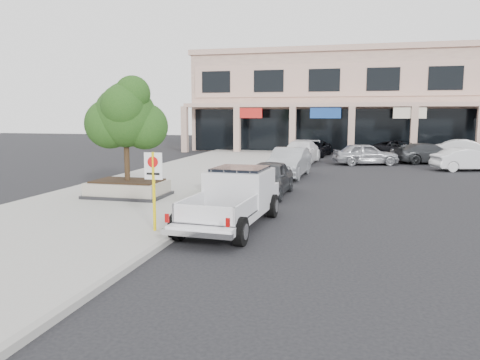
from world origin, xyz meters
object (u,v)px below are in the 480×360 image
lot_car_e (417,152)px  lot_car_f (468,150)px  curb_car_b (289,162)px  lot_car_c (429,153)px  planter (128,189)px  no_parking_sign (154,180)px  curb_car_c (300,152)px  curb_car_d (314,148)px  planter_tree (130,117)px  pickup_truck (230,199)px  curb_car_a (268,178)px  lot_car_d (402,149)px  lot_car_a (366,154)px  lot_car_b (467,160)px

lot_car_e → lot_car_f: bearing=-99.2°
curb_car_b → lot_car_c: curb_car_b is taller
planter → no_parking_sign: size_ratio=1.39×
curb_car_c → lot_car_c: 9.24m
no_parking_sign → curb_car_c: 21.14m
no_parking_sign → planter: bearing=124.5°
curb_car_d → lot_car_f: lot_car_f is taller
curb_car_b → lot_car_c: 13.01m
planter_tree → pickup_truck: size_ratio=0.70×
curb_car_a → lot_car_c: bearing=62.4°
curb_car_c → lot_car_c: size_ratio=1.11×
pickup_truck → curb_car_d: pickup_truck is taller
no_parking_sign → lot_car_f: (13.88, 25.94, -0.83)m
no_parking_sign → curb_car_c: bearing=85.1°
lot_car_d → planter_tree: bearing=175.3°
curb_car_a → lot_car_f: (11.91, 18.40, 0.05)m
no_parking_sign → curb_car_b: size_ratio=0.46×
lot_car_a → lot_car_b: (6.09, -2.05, -0.06)m
lot_car_d → lot_car_a: bearing=178.9°
lot_car_f → curb_car_d: bearing=91.1°
curb_car_b → lot_car_e: curb_car_b is taller
planter → no_parking_sign: no_parking_sign is taller
planter → curb_car_c: bearing=71.9°
no_parking_sign → curb_car_a: size_ratio=0.52×
curb_car_b → curb_car_d: size_ratio=1.03×
lot_car_b → curb_car_c: bearing=61.6°
curb_car_c → lot_car_f: (12.08, 4.90, -0.00)m
planter → curb_car_d: 22.78m
no_parking_sign → lot_car_d: (9.31, 27.42, -0.94)m
curb_car_d → lot_car_e: (7.91, -2.16, 0.00)m
lot_car_c → lot_car_d: (-1.44, 4.08, -0.03)m
curb_car_a → lot_car_b: (10.45, 11.71, -0.05)m
curb_car_a → lot_car_e: (8.19, 17.39, -0.08)m
curb_car_c → lot_car_b: curb_car_c is taller
planter → planter_tree: (0.13, 0.15, 2.94)m
lot_car_d → no_parking_sign: bearing=-173.9°
curb_car_c → curb_car_a: bearing=-83.9°
planter_tree → lot_car_c: 23.12m
planter → planter_tree: bearing=49.0°
planter → curb_car_c: 16.85m
planter → pickup_truck: bearing=-33.5°
pickup_truck → planter_tree: bearing=148.1°
curb_car_d → curb_car_b: bearing=-83.7°
curb_car_b → lot_car_c: (8.72, 9.65, -0.10)m
no_parking_sign → planter_tree: bearing=122.6°
curb_car_d → curb_car_a: bearing=-83.6°
planter → lot_car_d: 25.77m
curb_car_d → lot_car_b: (10.17, -7.84, 0.03)m
planter_tree → curb_car_c: (5.11, 15.86, -2.61)m
planter_tree → lot_car_b: bearing=41.8°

